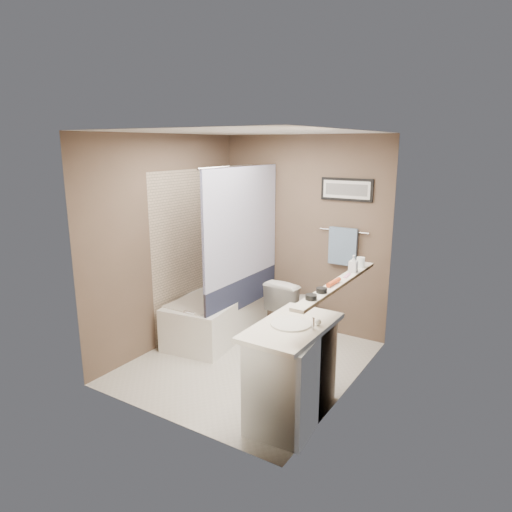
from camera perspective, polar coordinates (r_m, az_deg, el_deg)
The scene contains 33 objects.
ground at distance 5.04m, azimuth -0.93°, elevation -13.15°, with size 2.50×2.50×0.00m, color silver.
ceiling at distance 4.49m, azimuth -1.05°, elevation 15.01°, with size 2.20×2.50×0.04m, color silver.
wall_back at distance 5.67m, azimuth 5.80°, elevation 2.71°, with size 2.20×0.04×2.40m, color brown.
wall_front at distance 3.69m, azimuth -11.45°, elevation -3.60°, with size 2.20×0.04×2.40m, color brown.
wall_left at distance 5.27m, azimuth -10.88°, elevation 1.68°, with size 0.04×2.50×2.40m, color brown.
wall_right at distance 4.15m, azimuth 11.62°, elevation -1.64°, with size 0.04×2.50×2.40m, color brown.
tile_surround at distance 5.69m, azimuth -7.48°, elevation 0.64°, with size 0.02×1.55×2.00m, color #C1AB92.
curtain_rod at distance 5.14m, azimuth -1.75°, elevation 11.18°, with size 0.02×0.02×1.55m, color silver.
curtain_upper at distance 5.21m, azimuth -1.70°, elevation 4.01°, with size 0.03×1.45×1.28m, color silver.
curtain_lower at distance 5.41m, azimuth -1.64°, elevation -4.58°, with size 0.03×1.45×0.36m, color #22273F.
mirror at distance 3.92m, azimuth 11.28°, elevation 3.76°, with size 0.02×1.60×1.00m, color silver.
shelf at distance 4.06m, azimuth 10.21°, elevation -3.40°, with size 0.12×1.60×0.03m, color silver.
towel_bar at distance 5.42m, azimuth 10.97°, elevation 3.09°, with size 0.02×0.02×0.60m, color silver.
towel at distance 5.44m, azimuth 10.81°, elevation 1.19°, with size 0.34×0.05×0.44m, color #94B6D7.
art_frame at distance 5.37m, azimuth 11.27°, elevation 8.15°, with size 0.62×0.03×0.26m, color black.
art_mat at distance 5.36m, azimuth 11.22°, elevation 8.14°, with size 0.56×0.00×0.20m, color white.
art_image at distance 5.36m, azimuth 11.21°, elevation 8.14°, with size 0.50×0.00×0.13m, color #595959.
door at distance 3.41m, azimuth -4.60°, elevation -8.39°, with size 0.80×0.02×2.00m, color silver.
door_handle at distance 3.64m, azimuth -8.32°, elevation -7.03°, with size 0.02×0.02×0.10m, color silver.
bathtub at distance 5.68m, azimuth -4.82°, elevation -7.25°, with size 0.70×1.50×0.50m, color white.
tub_rim at distance 5.59m, azimuth -4.87°, elevation -4.86°, with size 0.56×1.36×0.02m, color beige.
toilet at distance 5.55m, azimuth 4.82°, elevation -6.38°, with size 0.42×0.74×0.75m, color silver.
vanity at distance 3.99m, azimuth 4.52°, elevation -14.45°, with size 0.50×0.90×0.80m, color white.
countertop at distance 3.81m, azimuth 4.51°, elevation -8.85°, with size 0.54×0.96×0.04m, color silver.
sink_basin at distance 3.81m, azimuth 4.38°, elevation -8.43°, with size 0.34×0.34×0.01m, color silver.
faucet_spout at distance 3.71m, azimuth 7.16°, elevation -8.41°, with size 0.02×0.02×0.10m, color silver.
faucet_knob at distance 3.80m, azimuth 7.79°, elevation -8.19°, with size 0.05×0.05×0.05m, color silver.
candle_bowl_near at distance 3.57m, azimuth 6.91°, elevation -5.12°, with size 0.09×0.09×0.04m, color black.
candle_bowl_far at distance 3.74m, azimuth 8.21°, elevation -4.27°, with size 0.09×0.09×0.04m, color black.
hair_brush_front at distance 3.96m, azimuth 9.69°, elevation -3.26°, with size 0.04×0.04×0.22m, color #C1441B.
pink_comb at distance 4.25m, azimuth 11.31°, elevation -2.41°, with size 0.03×0.16×0.01m, color pink.
glass_jar at distance 4.56m, azimuth 12.93°, elevation -0.78°, with size 0.08×0.08×0.10m, color white.
soap_bottle at distance 4.36m, azimuth 12.06°, elevation -0.96°, with size 0.07×0.08×0.16m, color #999999.
Camera 1 is at (2.45, -3.77, 2.29)m, focal length 32.00 mm.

